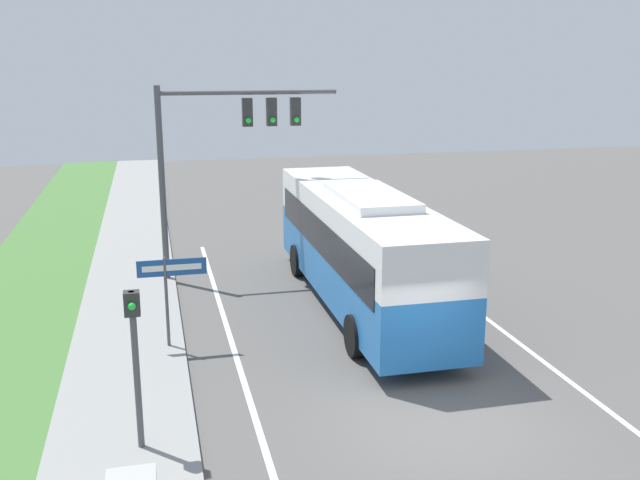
{
  "coord_description": "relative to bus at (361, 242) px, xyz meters",
  "views": [
    {
      "loc": [
        -5.39,
        -12.11,
        7.09
      ],
      "look_at": [
        -0.55,
        8.03,
        1.83
      ],
      "focal_mm": 40.0,
      "sensor_mm": 36.0,
      "label": 1
    }
  ],
  "objects": [
    {
      "name": "bus",
      "position": [
        0.0,
        0.0,
        0.0
      ],
      "size": [
        2.62,
        11.21,
        3.57
      ],
      "color": "#236BB7",
      "rests_on": "ground_plane"
    },
    {
      "name": "pedestrian_signal",
      "position": [
        -6.25,
        -6.81,
        0.17
      ],
      "size": [
        0.28,
        0.34,
        3.14
      ],
      "color": "#4C4C51",
      "rests_on": "ground_plane"
    },
    {
      "name": "ground_plane",
      "position": [
        -0.41,
        -7.02,
        -1.96
      ],
      "size": [
        80.0,
        80.0,
        0.0
      ],
      "primitive_type": "plane",
      "color": "#565451"
    },
    {
      "name": "street_sign",
      "position": [
        -5.49,
        -2.01,
        -0.2
      ],
      "size": [
        1.69,
        0.08,
        2.41
      ],
      "color": "#4C4C51",
      "rests_on": "ground_plane"
    },
    {
      "name": "lane_divider_near",
      "position": [
        -4.01,
        -7.02,
        -1.96
      ],
      "size": [
        0.14,
        30.0,
        0.01
      ],
      "color": "silver",
      "rests_on": "ground_plane"
    },
    {
      "name": "lane_divider_far",
      "position": [
        3.19,
        -7.02,
        -1.96
      ],
      "size": [
        0.14,
        30.0,
        0.01
      ],
      "color": "silver",
      "rests_on": "ground_plane"
    },
    {
      "name": "sidewalk",
      "position": [
        -6.61,
        -7.02,
        -1.9
      ],
      "size": [
        2.8,
        80.0,
        0.12
      ],
      "color": "gray",
      "rests_on": "ground_plane"
    },
    {
      "name": "signal_gantry",
      "position": [
        -3.47,
        3.85,
        2.66
      ],
      "size": [
        5.82,
        0.41,
        6.32
      ],
      "color": "#4C4C51",
      "rests_on": "ground_plane"
    }
  ]
}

